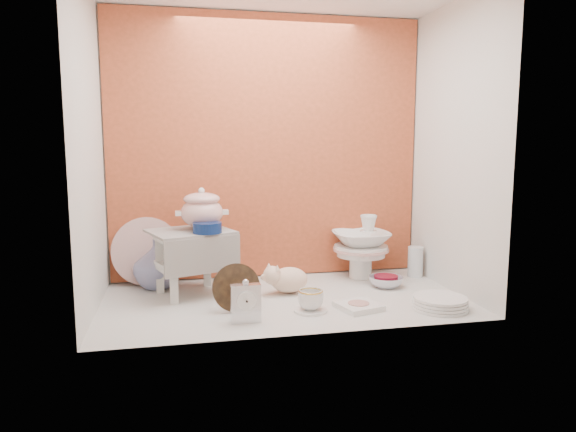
# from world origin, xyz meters

# --- Properties ---
(ground) EXTENTS (1.80, 1.80, 0.00)m
(ground) POSITION_xyz_m (0.00, 0.00, 0.00)
(ground) COLOR silver
(ground) RESTS_ON ground
(niche_shell) EXTENTS (1.86, 1.03, 1.53)m
(niche_shell) POSITION_xyz_m (0.00, 0.18, 0.93)
(niche_shell) COLOR #C65431
(niche_shell) RESTS_ON ground
(step_stool) EXTENTS (0.48, 0.45, 0.33)m
(step_stool) POSITION_xyz_m (-0.46, 0.20, 0.17)
(step_stool) COLOR silver
(step_stool) RESTS_ON ground
(soup_tureen) EXTENTS (0.26, 0.26, 0.22)m
(soup_tureen) POSITION_xyz_m (-0.39, 0.22, 0.44)
(soup_tureen) COLOR white
(soup_tureen) RESTS_ON step_stool
(cobalt_bowl) EXTENTS (0.19, 0.19, 0.05)m
(cobalt_bowl) POSITION_xyz_m (-0.37, 0.10, 0.36)
(cobalt_bowl) COLOR #0B1F54
(cobalt_bowl) RESTS_ON step_stool
(floral_platter) EXTENTS (0.38, 0.10, 0.37)m
(floral_platter) POSITION_xyz_m (-0.69, 0.44, 0.19)
(floral_platter) COLOR white
(floral_platter) RESTS_ON ground
(blue_white_vase) EXTENTS (0.33, 0.33, 0.27)m
(blue_white_vase) POSITION_xyz_m (-0.63, 0.36, 0.13)
(blue_white_vase) COLOR silver
(blue_white_vase) RESTS_ON ground
(lacquer_tray) EXTENTS (0.23, 0.08, 0.23)m
(lacquer_tray) POSITION_xyz_m (-0.26, -0.14, 0.11)
(lacquer_tray) COLOR black
(lacquer_tray) RESTS_ON ground
(mantel_clock) EXTENTS (0.13, 0.05, 0.19)m
(mantel_clock) POSITION_xyz_m (-0.24, -0.30, 0.10)
(mantel_clock) COLOR silver
(mantel_clock) RESTS_ON ground
(plush_pig) EXTENTS (0.28, 0.22, 0.15)m
(plush_pig) POSITION_xyz_m (0.04, 0.10, 0.07)
(plush_pig) COLOR beige
(plush_pig) RESTS_ON ground
(teacup_saucer) EXTENTS (0.17, 0.17, 0.01)m
(teacup_saucer) POSITION_xyz_m (0.08, -0.21, 0.01)
(teacup_saucer) COLOR white
(teacup_saucer) RESTS_ON ground
(gold_rim_teacup) EXTENTS (0.16, 0.16, 0.09)m
(gold_rim_teacup) POSITION_xyz_m (0.08, -0.21, 0.06)
(gold_rim_teacup) COLOR white
(gold_rim_teacup) RESTS_ON teacup_saucer
(lattice_dish) EXTENTS (0.23, 0.23, 0.03)m
(lattice_dish) POSITION_xyz_m (0.31, -0.22, 0.01)
(lattice_dish) COLOR white
(lattice_dish) RESTS_ON ground
(dinner_plate_stack) EXTENTS (0.32, 0.32, 0.06)m
(dinner_plate_stack) POSITION_xyz_m (0.69, -0.30, 0.03)
(dinner_plate_stack) COLOR white
(dinner_plate_stack) RESTS_ON ground
(crystal_bowl) EXTENTS (0.19, 0.19, 0.06)m
(crystal_bowl) POSITION_xyz_m (0.58, 0.11, 0.03)
(crystal_bowl) COLOR silver
(crystal_bowl) RESTS_ON ground
(clear_glass_vase) EXTENTS (0.10, 0.10, 0.18)m
(clear_glass_vase) POSITION_xyz_m (0.84, 0.29, 0.09)
(clear_glass_vase) COLOR silver
(clear_glass_vase) RESTS_ON ground
(porcelain_tower) EXTENTS (0.34, 0.34, 0.37)m
(porcelain_tower) POSITION_xyz_m (0.52, 0.33, 0.18)
(porcelain_tower) COLOR white
(porcelain_tower) RESTS_ON ground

